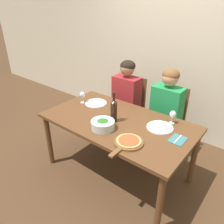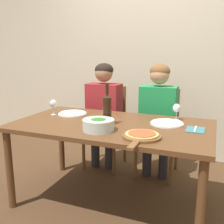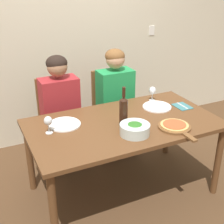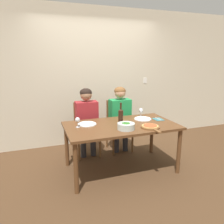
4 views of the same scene
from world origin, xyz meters
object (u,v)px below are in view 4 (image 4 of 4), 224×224
(wine_glass_right, at_px, (141,111))
(fork_on_napkin, at_px, (158,119))
(chair_right, at_px, (118,123))
(dinner_plate_right, at_px, (143,119))
(dinner_plate_left, at_px, (87,124))
(pizza_on_board, at_px, (150,127))
(wine_bottle, at_px, (121,117))
(broccoli_bowl, at_px, (126,126))
(person_man, at_px, (120,113))
(wine_glass_left, at_px, (78,120))
(chair_left, at_px, (86,127))
(person_woman, at_px, (87,116))

(wine_glass_right, height_order, fork_on_napkin, wine_glass_right)
(chair_right, height_order, dinner_plate_right, chair_right)
(dinner_plate_left, distance_m, pizza_on_board, 0.95)
(wine_glass_right, bearing_deg, wine_bottle, -145.24)
(wine_bottle, bearing_deg, dinner_plate_right, 21.96)
(chair_right, relative_size, broccoli_bowl, 3.80)
(person_man, relative_size, pizza_on_board, 2.91)
(dinner_plate_left, distance_m, wine_glass_right, 1.00)
(dinner_plate_left, relative_size, wine_glass_left, 1.86)
(dinner_plate_left, bearing_deg, dinner_plate_right, -1.49)
(dinner_plate_right, distance_m, wine_glass_right, 0.20)
(chair_right, distance_m, dinner_plate_right, 0.71)
(dinner_plate_right, relative_size, wine_glass_left, 1.86)
(chair_left, height_order, dinner_plate_right, chair_left)
(person_woman, distance_m, broccoli_bowl, 0.98)
(person_man, distance_m, pizza_on_board, 0.97)
(wine_glass_right, bearing_deg, chair_left, 151.63)
(chair_right, height_order, broccoli_bowl, chair_right)
(dinner_plate_right, bearing_deg, wine_glass_right, 73.31)
(wine_glass_right, bearing_deg, broccoli_bowl, -133.02)
(chair_left, relative_size, wine_glass_left, 6.28)
(chair_left, bearing_deg, pizza_on_board, -56.36)
(wine_bottle, xyz_separation_m, wine_glass_right, (0.52, 0.36, -0.03))
(chair_right, bearing_deg, person_man, -90.00)
(broccoli_bowl, relative_size, wine_glass_left, 1.65)
(wine_bottle, distance_m, fork_on_napkin, 0.73)
(person_woman, bearing_deg, pizza_on_board, -53.35)
(wine_bottle, distance_m, pizza_on_board, 0.46)
(person_man, relative_size, wine_glass_right, 8.11)
(dinner_plate_right, bearing_deg, chair_right, 106.39)
(dinner_plate_right, distance_m, fork_on_napkin, 0.25)
(broccoli_bowl, xyz_separation_m, dinner_plate_left, (-0.47, 0.41, -0.04))
(person_man, bearing_deg, dinner_plate_left, -145.86)
(chair_right, bearing_deg, wine_glass_left, -142.12)
(chair_left, xyz_separation_m, dinner_plate_right, (0.82, -0.64, 0.24))
(person_man, height_order, wine_bottle, person_man)
(chair_right, relative_size, fork_on_napkin, 5.27)
(person_man, bearing_deg, wine_bottle, -111.37)
(broccoli_bowl, bearing_deg, chair_right, 74.94)
(person_man, bearing_deg, dinner_plate_right, -70.33)
(dinner_plate_left, bearing_deg, fork_on_napkin, -5.51)
(dinner_plate_left, height_order, dinner_plate_right, same)
(pizza_on_board, bearing_deg, person_woman, 126.65)
(broccoli_bowl, xyz_separation_m, dinner_plate_right, (0.46, 0.38, -0.04))
(broccoli_bowl, bearing_deg, chair_left, 109.12)
(broccoli_bowl, relative_size, wine_glass_right, 1.65)
(person_woman, xyz_separation_m, wine_glass_left, (-0.27, -0.59, 0.11))
(person_man, bearing_deg, wine_glass_left, -146.91)
(wine_bottle, bearing_deg, fork_on_napkin, 8.10)
(chair_right, height_order, person_man, person_man)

